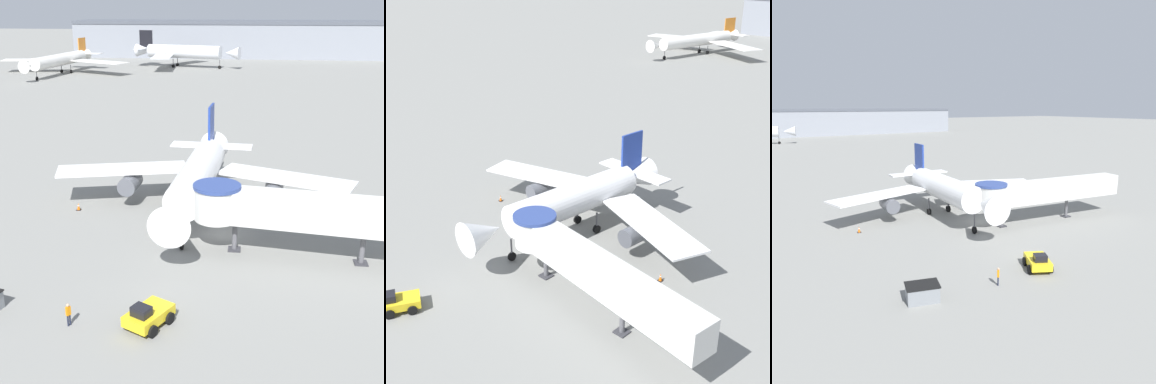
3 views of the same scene
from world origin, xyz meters
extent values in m
plane|color=gray|center=(0.00, 0.00, 0.00)|extent=(800.00, 800.00, 0.00)
cylinder|color=white|center=(-2.70, 4.67, 4.18)|extent=(4.44, 16.41, 3.47)
cone|color=white|center=(-3.39, -6.72, 4.18)|extent=(3.69, 4.02, 3.47)
cone|color=white|center=(-2.13, 13.98, 4.18)|extent=(3.78, 5.40, 3.47)
cube|color=white|center=(-11.14, 7.83, 3.57)|extent=(14.33, 7.36, 0.22)
cube|color=white|center=(6.06, 6.78, 3.57)|extent=(14.28, 8.80, 0.22)
cube|color=navy|center=(-2.15, 13.72, 7.30)|extent=(0.44, 3.29, 4.51)
cube|color=white|center=(-2.12, 14.24, 4.78)|extent=(9.48, 2.86, 0.18)
cylinder|color=#565960|center=(-10.10, 6.76, 2.37)|extent=(2.10, 3.39, 1.91)
cylinder|color=#565960|center=(4.90, 5.85, 2.37)|extent=(2.10, 3.39, 1.91)
cylinder|color=#4C4C51|center=(-3.20, -3.60, 1.45)|extent=(0.18, 0.18, 1.99)
cylinder|color=black|center=(-3.20, -3.60, 0.45)|extent=(0.31, 0.91, 0.90)
cylinder|color=#4C4C51|center=(-4.13, 6.79, 1.45)|extent=(0.22, 0.22, 1.99)
cylinder|color=black|center=(-4.13, 6.79, 0.45)|extent=(0.45, 0.92, 0.90)
cylinder|color=#4C4C51|center=(-1.02, 6.60, 1.45)|extent=(0.22, 0.22, 1.99)
cylinder|color=black|center=(-1.02, 6.60, 0.45)|extent=(0.45, 0.92, 0.90)
cube|color=silver|center=(9.84, -4.32, 4.18)|extent=(20.52, 5.27, 2.80)
cylinder|color=silver|center=(-0.25, -2.97, 4.18)|extent=(3.90, 3.90, 2.80)
cylinder|color=navy|center=(-0.25, -2.97, 5.73)|extent=(4.10, 4.10, 0.30)
cylinder|color=#56565B|center=(1.36, -3.19, 1.39)|extent=(0.44, 0.44, 2.78)
cube|color=#333338|center=(1.36, -3.19, 0.06)|extent=(1.10, 1.10, 0.12)
cylinder|color=#56565B|center=(11.85, -4.59, 1.39)|extent=(0.44, 0.44, 2.78)
cube|color=#333338|center=(11.85, -4.59, 0.06)|extent=(1.10, 1.10, 0.12)
cube|color=yellow|center=(-3.82, -15.44, 0.78)|extent=(3.31, 3.89, 0.73)
cube|color=black|center=(-4.17, -16.10, 1.47)|extent=(1.49, 1.38, 0.65)
cylinder|color=black|center=(-5.14, -15.79, 0.42)|extent=(0.67, 0.89, 0.84)
cylinder|color=black|center=(-3.35, -16.72, 0.42)|extent=(0.67, 0.89, 0.84)
cylinder|color=black|center=(-4.29, -14.15, 0.42)|extent=(0.67, 0.89, 0.84)
cylinder|color=black|center=(-2.49, -15.08, 0.42)|extent=(0.67, 0.89, 0.84)
cube|color=black|center=(-15.13, 4.44, 0.02)|extent=(0.47, 0.47, 0.04)
cone|color=orange|center=(-15.13, 4.44, 0.40)|extent=(0.32, 0.32, 0.73)
cylinder|color=white|center=(-15.13, 4.44, 0.49)|extent=(0.18, 0.18, 0.09)
cube|color=black|center=(9.64, 3.72, 0.02)|extent=(0.47, 0.47, 0.04)
cone|color=orange|center=(9.64, 3.72, 0.41)|extent=(0.32, 0.32, 0.73)
cylinder|color=white|center=(9.64, 3.72, 0.50)|extent=(0.18, 0.18, 0.09)
cylinder|color=white|center=(-55.47, 111.56, 4.33)|extent=(7.71, 28.63, 3.52)
cone|color=white|center=(-58.09, 94.20, 4.33)|extent=(4.06, 4.35, 3.52)
cone|color=white|center=(-53.17, 126.83, 4.33)|extent=(4.27, 5.74, 3.52)
cube|color=white|center=(-65.83, 116.89, 3.72)|extent=(19.29, 8.97, 0.22)
cube|color=white|center=(-44.01, 113.60, 3.72)|extent=(19.28, 13.68, 0.22)
cube|color=orange|center=(-53.21, 126.57, 7.50)|extent=(0.96, 4.87, 4.57)
cube|color=white|center=(-53.13, 127.09, 4.95)|extent=(12.99, 5.26, 0.18)
cylinder|color=#4C4C51|center=(-57.48, 98.22, 1.56)|extent=(0.18, 0.18, 2.02)
cylinder|color=black|center=(-57.48, 98.22, 0.55)|extent=(0.42, 1.13, 1.10)
cylinder|color=#4C4C51|center=(-56.51, 115.31, 1.56)|extent=(0.22, 0.22, 2.02)
cylinder|color=black|center=(-56.51, 115.31, 0.55)|extent=(0.56, 1.15, 1.10)
cylinder|color=#4C4C51|center=(-53.38, 114.84, 1.56)|extent=(0.22, 0.22, 2.02)
cylinder|color=black|center=(-53.38, 114.84, 0.55)|extent=(0.56, 1.15, 1.10)
camera|label=1|loc=(2.60, -45.57, 20.35)|focal=50.00mm
camera|label=2|loc=(33.51, -32.16, 28.06)|focal=50.00mm
camera|label=3|loc=(-27.87, -39.99, 15.41)|focal=35.00mm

